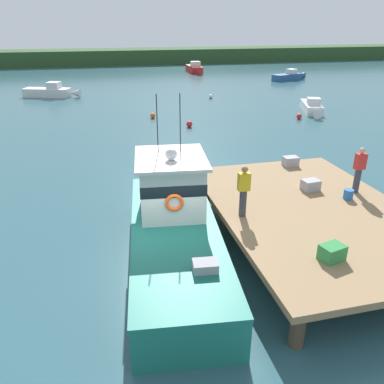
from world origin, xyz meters
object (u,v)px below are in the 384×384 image
object	(u,v)px
mooring_buoy_inshore	(153,116)
mooring_buoy_spare_mooring	(299,116)
crate_stack_near_edge	(291,161)
deckhand_by_the_boat	(244,190)
moored_boat_mid_harbor	(195,69)
moored_boat_off_the_point	(312,107)
main_fishing_boat	(174,225)
moored_boat_far_right	(289,76)
deckhand_further_back	(359,169)
crate_stack_mid_dock	(332,252)
moored_boat_far_left	(51,92)
bait_bucket	(348,194)
mooring_buoy_channel_marker	(189,124)
mooring_buoy_outer	(211,96)
crate_single_far	(311,185)

from	to	relation	value
mooring_buoy_inshore	mooring_buoy_spare_mooring	bearing A→B (deg)	-14.92
crate_stack_near_edge	deckhand_by_the_boat	bearing A→B (deg)	-132.92
moored_boat_mid_harbor	moored_boat_off_the_point	world-z (taller)	moored_boat_mid_harbor
main_fishing_boat	moored_boat_far_right	xyz separation A→B (m)	(21.90, 35.79, -0.56)
deckhand_further_back	moored_boat_far_right	world-z (taller)	deckhand_further_back
moored_boat_far_right	deckhand_further_back	bearing A→B (deg)	-113.34
moored_boat_mid_harbor	mooring_buoy_inshore	size ratio (longest dim) A/B	15.69
crate_stack_mid_dock	mooring_buoy_inshore	world-z (taller)	crate_stack_mid_dock
deckhand_by_the_boat	moored_boat_mid_harbor	xyz separation A→B (m)	(10.07, 46.35, -1.52)
moored_boat_far_left	bait_bucket	bearing A→B (deg)	-67.83
crate_stack_near_edge	deckhand_by_the_boat	distance (m)	5.28
deckhand_by_the_boat	mooring_buoy_channel_marker	xyz separation A→B (m)	(2.03, 15.75, -1.85)
crate_stack_near_edge	deckhand_by_the_boat	xyz separation A→B (m)	(-3.57, -3.84, 0.67)
mooring_buoy_outer	crate_stack_mid_dock	bearing A→B (deg)	-100.26
crate_single_far	deckhand_further_back	xyz separation A→B (m)	(1.47, -0.53, 0.67)
deckhand_by_the_boat	crate_stack_near_edge	bearing A→B (deg)	47.08
crate_stack_near_edge	mooring_buoy_spare_mooring	xyz separation A→B (m)	(7.10, 12.38, -1.19)
moored_boat_mid_harbor	mooring_buoy_inshore	world-z (taller)	moored_boat_mid_harbor
main_fishing_boat	mooring_buoy_spare_mooring	bearing A→B (deg)	51.27
moored_boat_far_right	moored_boat_off_the_point	distance (m)	19.29
crate_single_far	mooring_buoy_spare_mooring	xyz separation A→B (m)	(7.59, 14.90, -1.19)
moored_boat_far_right	mooring_buoy_outer	distance (m)	16.56
crate_stack_mid_dock	main_fishing_boat	bearing A→B (deg)	138.43
deckhand_further_back	mooring_buoy_outer	size ratio (longest dim) A/B	4.21
mooring_buoy_inshore	moored_boat_far_left	bearing A→B (deg)	126.04
crate_stack_near_edge	moored_boat_off_the_point	bearing A→B (deg)	57.12
moored_boat_far_right	mooring_buoy_spare_mooring	xyz separation A→B (m)	(-9.09, -19.83, -0.25)
moored_boat_far_left	moored_boat_mid_harbor	bearing A→B (deg)	40.73
moored_boat_mid_harbor	moored_boat_far_left	bearing A→B (deg)	-139.27
deckhand_further_back	moored_boat_off_the_point	xyz separation A→B (m)	(8.22, 17.28, -1.64)
crate_single_far	mooring_buoy_inshore	world-z (taller)	crate_single_far
crate_stack_mid_dock	mooring_buoy_outer	world-z (taller)	crate_stack_mid_dock
moored_boat_off_the_point	mooring_buoy_outer	xyz separation A→B (m)	(-6.20, 7.97, -0.22)
mooring_buoy_channel_marker	moored_boat_mid_harbor	bearing A→B (deg)	75.29
deckhand_by_the_boat	moored_boat_far_right	size ratio (longest dim) A/B	0.32
crate_stack_mid_dock	mooring_buoy_outer	bearing A→B (deg)	79.74
moored_boat_mid_harbor	mooring_buoy_outer	bearing A→B (deg)	-99.78
crate_stack_near_edge	mooring_buoy_channel_marker	distance (m)	12.07
moored_boat_far_left	mooring_buoy_inshore	size ratio (longest dim) A/B	14.13
crate_stack_near_edge	moored_boat_far_left	bearing A→B (deg)	114.10
bait_bucket	moored_boat_far_right	bearing A→B (deg)	66.11
main_fishing_boat	crate_stack_mid_dock	world-z (taller)	main_fishing_boat
crate_stack_mid_dock	deckhand_further_back	xyz separation A→B (m)	(3.20, 3.62, 0.66)
mooring_buoy_outer	crate_stack_near_edge	bearing A→B (deg)	-97.69
moored_boat_far_left	mooring_buoy_inshore	distance (m)	14.12
moored_boat_mid_harbor	moored_boat_far_left	xyz separation A→B (m)	(-18.42, -15.86, -0.05)
crate_single_far	moored_boat_mid_harbor	distance (m)	45.58
main_fishing_boat	deckhand_by_the_boat	distance (m)	2.39
crate_single_far	moored_boat_far_right	size ratio (longest dim) A/B	0.12
bait_bucket	deckhand_further_back	world-z (taller)	deckhand_further_back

